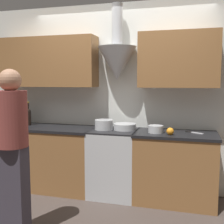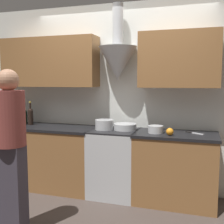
# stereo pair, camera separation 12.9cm
# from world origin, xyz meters

# --- Properties ---
(ground_plane) EXTENTS (12.00, 12.00, 0.00)m
(ground_plane) POSITION_xyz_m (0.00, 0.00, 0.00)
(ground_plane) COLOR #423833
(wall_back) EXTENTS (8.40, 0.52, 2.60)m
(wall_back) POSITION_xyz_m (-0.08, 0.63, 1.47)
(wall_back) COLOR silver
(wall_back) RESTS_ON ground_plane
(counter_left) EXTENTS (1.47, 0.62, 0.89)m
(counter_left) POSITION_xyz_m (-1.03, 0.36, 0.44)
(counter_left) COLOR brown
(counter_left) RESTS_ON ground_plane
(counter_right) EXTENTS (1.02, 0.62, 0.89)m
(counter_right) POSITION_xyz_m (0.80, 0.36, 0.44)
(counter_right) COLOR brown
(counter_right) RESTS_ON ground_plane
(stove_range) EXTENTS (0.61, 0.60, 0.89)m
(stove_range) POSITION_xyz_m (0.00, 0.36, 0.45)
(stove_range) COLOR #B7BABC
(stove_range) RESTS_ON ground_plane
(wine_bottle_0) EXTENTS (0.07, 0.07, 0.34)m
(wine_bottle_0) POSITION_xyz_m (-1.68, 0.41, 1.02)
(wine_bottle_0) COLOR black
(wine_bottle_0) RESTS_ON counter_left
(wine_bottle_1) EXTENTS (0.07, 0.07, 0.31)m
(wine_bottle_1) POSITION_xyz_m (-1.59, 0.43, 1.01)
(wine_bottle_1) COLOR black
(wine_bottle_1) RESTS_ON counter_left
(wine_bottle_2) EXTENTS (0.07, 0.07, 0.35)m
(wine_bottle_2) POSITION_xyz_m (-1.49, 0.41, 1.03)
(wine_bottle_2) COLOR black
(wine_bottle_2) RESTS_ON counter_left
(wine_bottle_3) EXTENTS (0.07, 0.07, 0.32)m
(wine_bottle_3) POSITION_xyz_m (-1.41, 0.41, 1.01)
(wine_bottle_3) COLOR black
(wine_bottle_3) RESTS_ON counter_left
(wine_bottle_4) EXTENTS (0.08, 0.08, 0.35)m
(wine_bottle_4) POSITION_xyz_m (-1.31, 0.41, 1.03)
(wine_bottle_4) COLOR black
(wine_bottle_4) RESTS_ON counter_left
(stock_pot) EXTENTS (0.25, 0.25, 0.13)m
(stock_pot) POSITION_xyz_m (-0.14, 0.35, 0.95)
(stock_pot) COLOR #B7BABC
(stock_pot) RESTS_ON stove_range
(mixing_bowl) EXTENTS (0.30, 0.30, 0.08)m
(mixing_bowl) POSITION_xyz_m (0.14, 0.41, 0.93)
(mixing_bowl) COLOR #B7BABC
(mixing_bowl) RESTS_ON stove_range
(orange_fruit) EXTENTS (0.09, 0.09, 0.09)m
(orange_fruit) POSITION_xyz_m (0.74, 0.20, 0.93)
(orange_fruit) COLOR orange
(orange_fruit) RESTS_ON counter_right
(saucepan) EXTENTS (0.19, 0.19, 0.09)m
(saucepan) POSITION_xyz_m (0.56, 0.30, 0.93)
(saucepan) COLOR #B7BABC
(saucepan) RESTS_ON counter_right
(chefs_knife) EXTENTS (0.23, 0.16, 0.01)m
(chefs_knife) POSITION_xyz_m (1.02, 0.42, 0.89)
(chefs_knife) COLOR silver
(chefs_knife) RESTS_ON counter_right
(person_foreground_left) EXTENTS (0.30, 0.30, 1.65)m
(person_foreground_left) POSITION_xyz_m (-0.68, -0.89, 0.92)
(person_foreground_left) COLOR #38333D
(person_foreground_left) RESTS_ON ground_plane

